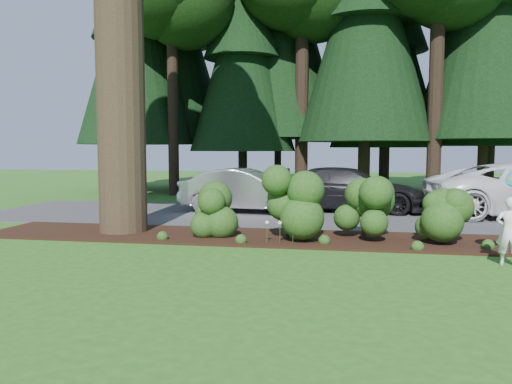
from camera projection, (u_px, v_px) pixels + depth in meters
ground at (279, 271)px, 9.04m from camera, size 80.00×80.00×0.00m
mulch_bed at (297, 238)px, 12.23m from camera, size 16.00×2.50×0.05m
driveway at (309, 216)px, 16.39m from camera, size 22.00×6.00×0.03m
shrub_row at (328, 208)px, 11.91m from camera, size 6.53×1.60×1.61m
lily_cluster at (280, 224)px, 11.41m from camera, size 0.69×0.09×0.57m
car_silver_wagon at (246, 190)px, 17.27m from camera, size 4.70×2.09×1.50m
car_dark_suv at (349, 189)px, 17.56m from camera, size 5.41×2.49×1.53m
child at (509, 231)px, 9.41m from camera, size 0.53×0.40×1.32m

